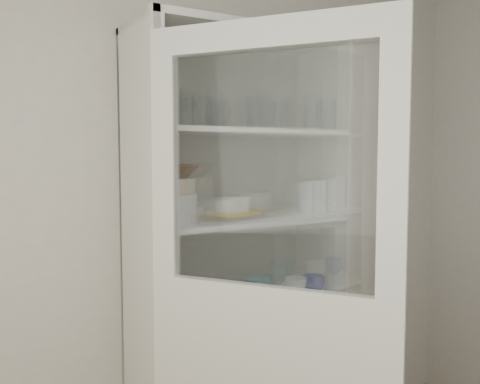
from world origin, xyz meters
TOP-DOWN VIEW (x-y plane):
  - wall_back at (0.00, 1.50)m, footprint 3.60×0.02m
  - pantry_cabinet at (0.20, 1.34)m, footprint 1.00×0.45m
  - cupboard_door at (-0.04, 0.69)m, footprint 0.56×0.75m
  - tumbler_0 at (-0.19, 1.13)m, footprint 0.10×0.10m
  - tumbler_1 at (-0.01, 1.12)m, footprint 0.07×0.07m
  - tumbler_2 at (0.18, 1.11)m, footprint 0.07×0.07m
  - tumbler_3 at (0.23, 1.11)m, footprint 0.10×0.10m
  - tumbler_4 at (0.20, 1.12)m, footprint 0.08×0.08m
  - tumbler_5 at (0.49, 1.12)m, footprint 0.07×0.07m
  - tumbler_6 at (0.61, 1.15)m, footprint 0.08×0.08m
  - tumbler_7 at (-0.15, 1.24)m, footprint 0.08×0.08m
  - tumbler_8 at (0.08, 1.28)m, footprint 0.09×0.09m
  - tumbler_9 at (0.11, 1.28)m, footprint 0.08×0.08m
  - tumbler_10 at (0.11, 1.27)m, footprint 0.08×0.08m
  - tumbler_11 at (0.31, 1.26)m, footprint 0.07×0.07m
  - goblet_0 at (-0.01, 1.38)m, footprint 0.07×0.07m
  - goblet_1 at (-0.02, 1.34)m, footprint 0.07×0.07m
  - goblet_2 at (0.38, 1.38)m, footprint 0.08×0.08m
  - goblet_3 at (0.48, 1.34)m, footprint 0.07×0.07m
  - plate_stack_front at (-0.18, 1.20)m, footprint 0.23×0.23m
  - plate_stack_back at (-0.05, 1.40)m, footprint 0.23×0.23m
  - cream_bowl at (-0.18, 1.20)m, footprint 0.28×0.28m
  - terracotta_bowl at (-0.18, 1.20)m, footprint 0.24×0.24m
  - glass_platter at (0.14, 1.25)m, footprint 0.33×0.33m
  - yellow_trivet at (0.14, 1.25)m, footprint 0.22×0.22m
  - white_ramekin at (0.14, 1.25)m, footprint 0.18×0.18m
  - grey_bowl_stack at (0.61, 1.25)m, footprint 0.14×0.14m
  - mug_blue at (0.60, 1.23)m, footprint 0.14×0.14m
  - mug_teal at (0.37, 1.35)m, footprint 0.11×0.11m
  - mug_white at (0.45, 1.18)m, footprint 0.12×0.12m
  - teal_jar at (0.28, 1.30)m, footprint 0.08×0.08m
  - measuring_cups at (-0.10, 1.17)m, footprint 0.11×0.11m
  - white_canister at (-0.10, 1.29)m, footprint 0.11×0.11m
  - cream_dish at (0.21, 1.25)m, footprint 0.26×0.26m
  - tin_box at (0.28, 1.25)m, footprint 0.20×0.14m
  - tumbler_12 at (0.33, 1.14)m, footprint 0.07×0.07m
  - tumbler_13 at (-0.11, 1.19)m, footprint 0.07×0.07m

SIDE VIEW (x-z plane):
  - tin_box at x=0.28m, z-range 0.46..0.52m
  - cream_dish at x=0.21m, z-range 0.46..0.53m
  - cupboard_door at x=-0.04m, z-range -0.13..1.87m
  - measuring_cups at x=-0.10m, z-range 0.86..0.91m
  - mug_blue at x=0.60m, z-range 0.86..0.95m
  - mug_teal at x=0.37m, z-range 0.86..0.95m
  - teal_jar at x=0.28m, z-range 0.86..0.96m
  - mug_white at x=0.45m, z-range 0.86..0.96m
  - white_canister at x=-0.10m, z-range 0.86..0.98m
  - pantry_cabinet at x=0.20m, z-range -0.11..1.99m
  - glass_platter at x=0.14m, z-range 1.26..1.28m
  - yellow_trivet at x=0.14m, z-range 1.28..1.29m
  - plate_stack_back at x=-0.05m, z-range 1.26..1.32m
  - wall_back at x=0.00m, z-range 0.00..2.60m
  - plate_stack_front at x=-0.18m, z-range 1.26..1.39m
  - white_ramekin at x=0.14m, z-range 1.29..1.36m
  - grey_bowl_stack at x=0.61m, z-range 1.26..1.42m
  - cream_bowl at x=-0.18m, z-range 1.39..1.45m
  - terracotta_bowl at x=-0.18m, z-range 1.45..1.51m
  - tumbler_9 at x=0.11m, z-range 1.66..1.79m
  - tumbler_2 at x=0.18m, z-range 1.66..1.79m
  - tumbler_12 at x=0.33m, z-range 1.66..1.79m
  - tumbler_5 at x=0.49m, z-range 1.66..1.80m
  - tumbler_13 at x=-0.11m, z-range 1.66..1.80m
  - tumbler_7 at x=-0.15m, z-range 1.66..1.80m
  - tumbler_11 at x=0.31m, z-range 1.66..1.80m
  - tumbler_10 at x=0.11m, z-range 1.66..1.80m
  - tumbler_1 at x=-0.01m, z-range 1.66..1.81m
  - tumbler_0 at x=-0.19m, z-range 1.66..1.81m
  - tumbler_8 at x=0.08m, z-range 1.66..1.81m
  - tumbler_4 at x=0.20m, z-range 1.66..1.81m
  - tumbler_6 at x=0.61m, z-range 1.66..1.81m
  - tumbler_3 at x=0.23m, z-range 1.66..1.81m
  - goblet_0 at x=-0.01m, z-range 1.66..1.82m
  - goblet_1 at x=-0.02m, z-range 1.66..1.82m
  - goblet_3 at x=0.48m, z-range 1.66..1.82m
  - goblet_2 at x=0.38m, z-range 1.66..1.84m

